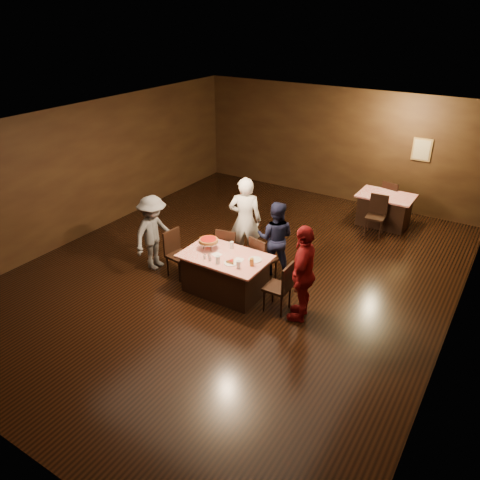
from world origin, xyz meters
name	(u,v)px	position (x,y,z in m)	size (l,w,h in m)	color
room	(238,172)	(0.00, 0.01, 2.14)	(10.00, 10.04, 3.02)	black
main_table	(225,274)	(0.17, -0.70, 0.39)	(1.60, 1.00, 0.77)	red
back_table	(384,210)	(1.77, 3.91, 0.39)	(1.30, 0.90, 0.77)	#B10B18
chair_far_left	(229,248)	(-0.23, 0.05, 0.47)	(0.42, 0.42, 0.95)	black
chair_far_right	(264,259)	(0.57, 0.05, 0.47)	(0.42, 0.42, 0.95)	black
chair_end_left	(179,254)	(-0.93, -0.70, 0.47)	(0.42, 0.42, 0.95)	black
chair_end_right	(277,287)	(1.27, -0.70, 0.47)	(0.42, 0.42, 0.95)	black
chair_back_near	(376,216)	(1.77, 3.21, 0.47)	(0.42, 0.42, 0.95)	black
chair_back_far	(392,199)	(1.77, 4.51, 0.47)	(0.42, 0.42, 0.95)	black
diner_white_jacket	(245,220)	(-0.16, 0.53, 0.93)	(0.68, 0.44, 1.85)	white
diner_navy_hoodie	(275,238)	(0.61, 0.44, 0.76)	(0.74, 0.58, 1.53)	#151834
diner_grey_knit	(154,233)	(-1.56, -0.70, 0.79)	(1.01, 0.58, 1.57)	slate
diner_red_shirt	(303,273)	(1.73, -0.66, 0.88)	(1.03, 0.43, 1.75)	maroon
pizza_stand	(209,241)	(-0.23, -0.65, 0.95)	(0.38, 0.38, 0.22)	black
plate_with_slice	(231,262)	(0.42, -0.88, 0.80)	(0.25, 0.25, 0.06)	white
plate_empty	(255,260)	(0.72, -0.55, 0.78)	(0.25, 0.25, 0.01)	white
glass_front_left	(218,260)	(0.22, -1.00, 0.84)	(0.08, 0.08, 0.14)	silver
glass_front_right	(238,265)	(0.62, -0.95, 0.84)	(0.08, 0.08, 0.14)	silver
glass_amber	(252,262)	(0.77, -0.75, 0.84)	(0.08, 0.08, 0.14)	#BF7F26
glass_back	(232,245)	(0.12, -0.40, 0.84)	(0.08, 0.08, 0.14)	silver
condiments	(208,257)	(-0.01, -0.98, 0.82)	(0.17, 0.10, 0.09)	silver
napkin_center	(239,260)	(0.47, -0.70, 0.77)	(0.16, 0.16, 0.01)	white
napkin_left	(217,255)	(0.02, -0.75, 0.77)	(0.16, 0.16, 0.01)	white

